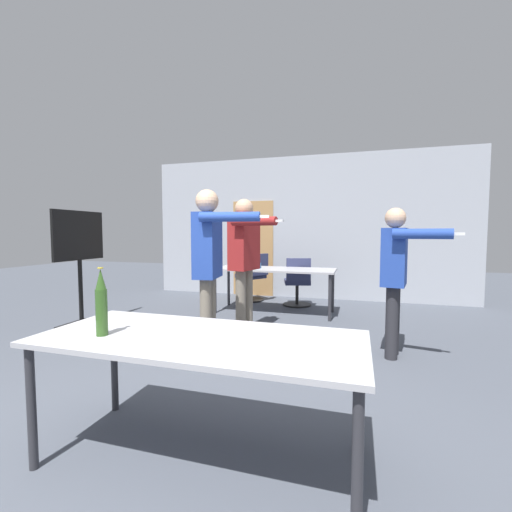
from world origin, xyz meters
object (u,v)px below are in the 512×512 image
Objects in this scene: drink_cup at (259,265)px; office_chair_far_left at (297,284)px; tv_screen at (79,257)px; beer_bottle at (101,303)px; person_right_polo at (209,256)px; person_left_plaid at (395,268)px; office_chair_side_rolled at (253,278)px; person_far_watching at (245,253)px.

office_chair_far_left is at bearing 48.09° from drink_cup.
tv_screen reaches higher than beer_bottle.
person_right_polo is 2.03m from person_left_plaid.
office_chair_side_rolled is at bearing 96.59° from beer_bottle.
person_right_polo is at bearing -61.33° from person_left_plaid.
person_right_polo is at bearing -105.67° from tv_screen.
person_left_plaid is (4.28, -0.03, -0.03)m from tv_screen.
office_chair_far_left is (-1.46, 2.27, -0.56)m from person_left_plaid.
beer_bottle reaches higher than office_chair_side_rolled.
person_right_polo is 1.11× the size of person_left_plaid.
person_right_polo is at bearing -113.95° from office_chair_far_left.
office_chair_side_rolled is at bearing -179.00° from person_right_polo.
office_chair_side_rolled is at bearing 151.69° from office_chair_far_left.
person_far_watching is at bearing 166.38° from person_right_polo.
tv_screen is 2.78m from drink_cup.
person_right_polo reaches higher than person_left_plaid.
office_chair_side_rolled reaches higher than drink_cup.
person_far_watching reaches higher than tv_screen.
person_left_plaid is 17.98× the size of drink_cup.
person_left_plaid is (1.82, -0.30, -0.11)m from person_far_watching.
person_far_watching reaches higher than person_left_plaid.
person_far_watching is 2.35m from office_chair_side_rolled.
person_far_watching is at bearing 89.76° from beer_bottle.
person_left_plaid is (1.92, 0.63, -0.14)m from person_right_polo.
person_right_polo is 1.90× the size of office_chair_side_rolled.
tv_screen is at bearing 135.84° from beer_bottle.
person_right_polo is at bearing -87.45° from drink_cup.
person_left_plaid is at bearing 100.55° from person_right_polo.
person_right_polo is 4.51× the size of beer_bottle.
person_far_watching is 19.89× the size of drink_cup.
office_chair_side_rolled is 4.89m from beer_bottle.
beer_bottle is at bearing -134.16° from tv_screen.
beer_bottle reaches higher than office_chair_far_left.
beer_bottle is at bearing -109.53° from office_chair_far_left.
office_chair_far_left is 10.00× the size of drink_cup.
drink_cup is (-0.20, 1.34, -0.29)m from person_far_watching.
tv_screen is at bearing -144.45° from drink_cup.
tv_screen is 3.65m from office_chair_far_left.
person_far_watching is 2.11m from office_chair_far_left.
beer_bottle is (-0.38, -4.61, 0.53)m from office_chair_far_left.
drink_cup is (0.37, -0.85, 0.35)m from office_chair_side_rolled.
tv_screen is 3.40m from beer_bottle.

